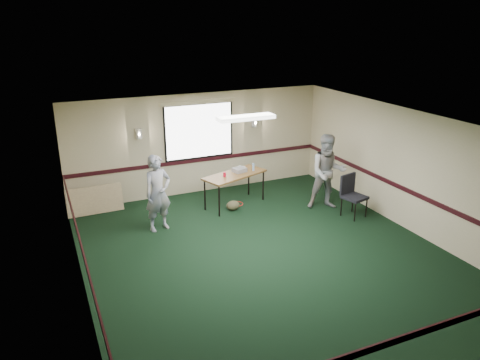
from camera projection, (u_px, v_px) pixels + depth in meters
name	position (u px, v px, depth m)	size (l,w,h in m)	color
ground	(266.00, 255.00, 9.49)	(8.00, 8.00, 0.00)	black
room_shell	(226.00, 154.00, 10.78)	(8.00, 8.02, 8.00)	#BFB38A
folding_table	(235.00, 176.00, 11.74)	(1.80, 1.20, 0.83)	brown
projector	(239.00, 170.00, 11.86)	(0.31, 0.26, 0.10)	gray
game_console	(240.00, 168.00, 12.08)	(0.22, 0.18, 0.06)	silver
red_cup	(225.00, 175.00, 11.51)	(0.07, 0.07, 0.11)	#B00B20
water_bottle	(253.00, 167.00, 11.94)	(0.06, 0.06, 0.19)	#80A8D2
duffel_bag	(233.00, 205.00, 11.64)	(0.34, 0.26, 0.24)	#404024
cable_coil	(236.00, 204.00, 12.03)	(0.35, 0.35, 0.02)	red
folded_table	(95.00, 200.00, 11.38)	(1.34, 0.06, 0.69)	tan
conference_chair	(352.00, 192.00, 11.19)	(0.60, 0.62, 1.02)	black
person_left	(158.00, 193.00, 10.36)	(0.64, 0.42, 1.75)	#384C7C
person_right	(328.00, 172.00, 11.51)	(0.92, 0.72, 1.89)	#6D8FA9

